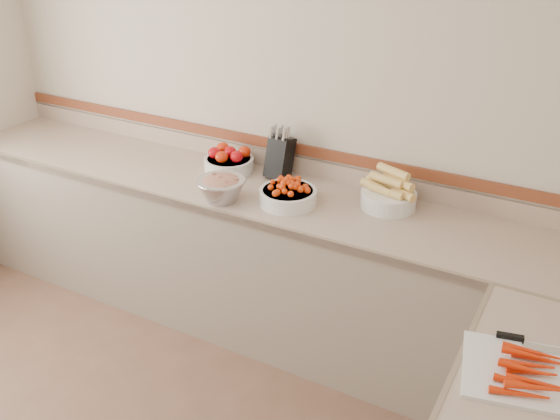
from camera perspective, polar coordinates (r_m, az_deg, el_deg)
The scene contains 8 objects.
back_wall at distance 3.56m, azimuth 0.11°, elevation 9.77°, with size 4.00×4.00×0.00m, color beige.
counter_back at distance 3.66m, azimuth -2.35°, elevation -4.36°, with size 4.00×0.65×1.08m.
knife_block at distance 3.54m, azimuth -0.03°, elevation 4.93°, with size 0.15×0.17×0.31m.
tomato_bowl at distance 3.66m, azimuth -4.70°, elevation 4.49°, with size 0.29×0.29×0.14m.
cherry_tomato_bowl at distance 3.25m, azimuth 0.72°, elevation 1.48°, with size 0.30×0.30×0.16m.
corn_bowl at distance 3.26m, azimuth 9.92°, elevation 1.39°, with size 0.32×0.29×0.21m.
rhubarb_bowl at distance 3.29m, azimuth -5.40°, elevation 2.07°, with size 0.26×0.26×0.15m.
cutting_board at distance 2.33m, azimuth 21.89°, elevation -13.66°, with size 0.51×0.43×0.06m.
Camera 1 is at (1.63, -0.98, 2.36)m, focal length 40.00 mm.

